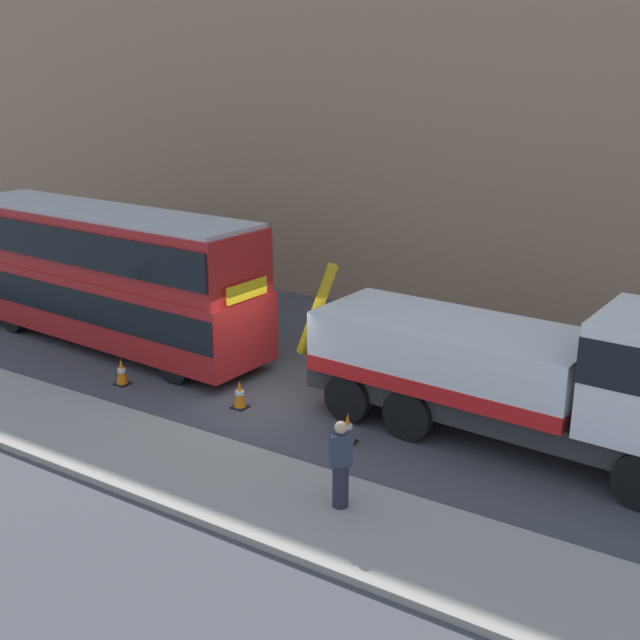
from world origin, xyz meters
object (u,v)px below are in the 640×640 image
object	(u,v)px
recovery_tow_truck	(526,371)
traffic_cone_midway	(240,395)
double_decker_bus	(105,271)
pedestrian_bystander	(341,465)
traffic_cone_near_bus	(122,372)
traffic_cone_near_truck	(348,429)

from	to	relation	value
recovery_tow_truck	traffic_cone_midway	size ratio (longest dim) A/B	14.18
traffic_cone_midway	recovery_tow_truck	bearing A→B (deg)	14.46
double_decker_bus	pedestrian_bystander	size ratio (longest dim) A/B	6.52
double_decker_bus	traffic_cone_near_bus	distance (m)	3.95
traffic_cone_midway	double_decker_bus	bearing A→B (deg)	164.85
double_decker_bus	traffic_cone_midway	xyz separation A→B (m)	(6.24, -1.69, -1.89)
recovery_tow_truck	traffic_cone_near_truck	size ratio (longest dim) A/B	14.18
traffic_cone_near_bus	traffic_cone_near_truck	distance (m)	6.69
traffic_cone_near_truck	traffic_cone_midway	bearing A→B (deg)	175.83
double_decker_bus	traffic_cone_near_truck	xyz separation A→B (m)	(9.40, -1.92, -1.89)
pedestrian_bystander	traffic_cone_near_bus	bearing A→B (deg)	31.17
double_decker_bus	traffic_cone_near_bus	xyz separation A→B (m)	(2.72, -2.16, -1.89)
traffic_cone_midway	traffic_cone_near_bus	bearing A→B (deg)	-172.32
recovery_tow_truck	traffic_cone_midway	distance (m)	6.79
recovery_tow_truck	traffic_cone_midway	xyz separation A→B (m)	(-6.43, -1.66, -1.42)
pedestrian_bystander	traffic_cone_near_truck	size ratio (longest dim) A/B	2.38
traffic_cone_near_bus	traffic_cone_midway	world-z (taller)	same
double_decker_bus	traffic_cone_near_truck	size ratio (longest dim) A/B	15.49
pedestrian_bystander	traffic_cone_near_bus	world-z (taller)	pedestrian_bystander
traffic_cone_near_bus	traffic_cone_midway	size ratio (longest dim) A/B	1.00
traffic_cone_near_bus	traffic_cone_near_truck	bearing A→B (deg)	2.09
double_decker_bus	pedestrian_bystander	bearing A→B (deg)	-18.96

